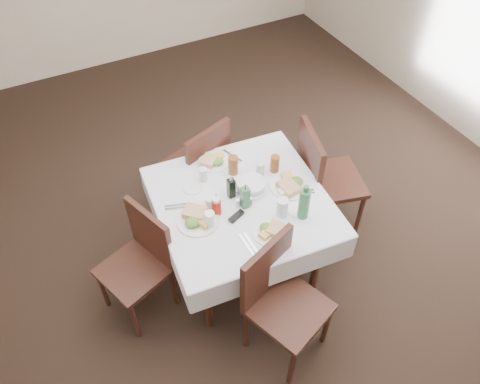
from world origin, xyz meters
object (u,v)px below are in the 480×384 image
Objects in this scene: chair_east at (321,175)px; water_s at (282,207)px; water_e at (260,169)px; oil_cruet_green at (245,197)px; chair_south at (279,294)px; green_bottle at (304,203)px; water_n at (203,175)px; water_w at (210,220)px; oil_cruet_dark at (231,187)px; ketchup_bottle at (217,207)px; bread_basket at (251,186)px; dining_table at (242,208)px; coffee_mug at (211,202)px; chair_west at (142,257)px; chair_north at (201,163)px.

water_s is (-0.59, -0.34, 0.25)m from chair_east.
water_e is 0.49× the size of oil_cruet_green.
green_bottle is (0.39, 0.36, 0.34)m from chair_south.
water_n is 0.79m from green_bottle.
oil_cruet_dark reaches higher than water_w.
oil_cruet_dark is 1.47× the size of ketchup_bottle.
chair_east is at bearing 2.74° from bread_basket.
dining_table is at bearing -151.38° from bread_basket.
dining_table is at bearing 20.98° from water_w.
bread_basket is at bearing -2.95° from oil_cruet_dark.
oil_cruet_green reaches higher than chair_south.
coffee_mug is (-0.06, -0.27, -0.01)m from water_n.
oil_cruet_green is at bearing -7.34° from chair_west.
chair_south is 0.63m from green_bottle.
green_bottle reaches higher than dining_table.
green_bottle is (0.61, -0.21, 0.07)m from water_w.
chair_east reaches higher than dining_table.
water_w is (-0.48, 0.14, -0.01)m from water_s.
chair_south is 0.70m from oil_cruet_green.
water_w is (-0.14, -0.42, 0.01)m from water_n.
coffee_mug is at bearing -103.06° from water_n.
chair_west is 3.10× the size of green_bottle.
dining_table is 0.26m from coffee_mug.
ketchup_bottle is at bearing 101.02° from chair_south.
chair_east is at bearing -13.10° from water_n.
chair_north is 6.51× the size of water_s.
water_w reaches higher than bread_basket.
ketchup_bottle is at bearing -148.66° from oil_cruet_dark.
water_e is 0.62m from water_w.
oil_cruet_green is at bearing -67.99° from water_n.
chair_west is 0.85m from oil_cruet_green.
chair_south reaches higher than coffee_mug.
dining_table is at bearing -145.26° from water_e.
bread_basket is at bearing 1.66° from chair_west.
oil_cruet_dark is (0.11, -0.24, 0.03)m from water_n.
chair_south reaches higher than bread_basket.
oil_cruet_dark is (-0.23, 0.32, 0.01)m from water_s.
dining_table is 1.36× the size of chair_north.
green_bottle is at bearing -19.35° from water_w.
green_bottle is at bearing 42.68° from chair_south.
water_s reaches higher than coffee_mug.
dining_table is 5.67× the size of oil_cruet_green.
oil_cruet_dark is (-0.02, -0.63, 0.30)m from chair_north.
oil_cruet_green is (-0.19, 0.19, 0.03)m from water_s.
chair_north is 7.48× the size of water_w.
coffee_mug is (-0.17, -0.02, -0.05)m from oil_cruet_dark.
chair_north reaches higher than ketchup_bottle.
dining_table is 0.26m from ketchup_bottle.
water_n reaches higher than dining_table.
green_bottle reaches higher than oil_cruet_dark.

